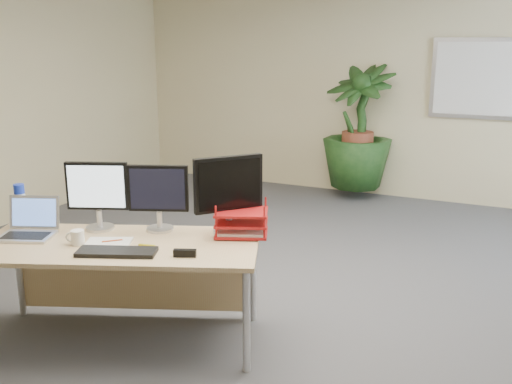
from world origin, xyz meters
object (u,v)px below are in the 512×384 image
at_px(desk, 124,258).
at_px(laptop, 30,226).
at_px(floor_plant, 357,141).
at_px(monitor_right, 158,193).
at_px(monitor_left, 97,191).

bearing_deg(desk, laptop, -161.16).
bearing_deg(floor_plant, desk, -96.60).
bearing_deg(laptop, floor_plant, 75.97).
distance_m(desk, monitor_right, 0.50).
bearing_deg(floor_plant, laptop, -104.03).
bearing_deg(monitor_left, monitor_right, 21.49).
height_order(desk, monitor_right, monitor_right).
relative_size(desk, monitor_right, 4.28).
bearing_deg(monitor_left, desk, -18.64).
bearing_deg(floor_plant, monitor_left, -100.34).
bearing_deg(laptop, monitor_left, 40.35).
distance_m(monitor_left, monitor_right, 0.42).
relative_size(floor_plant, laptop, 3.46).
relative_size(monitor_right, laptop, 1.06).
distance_m(desk, monitor_left, 0.50).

